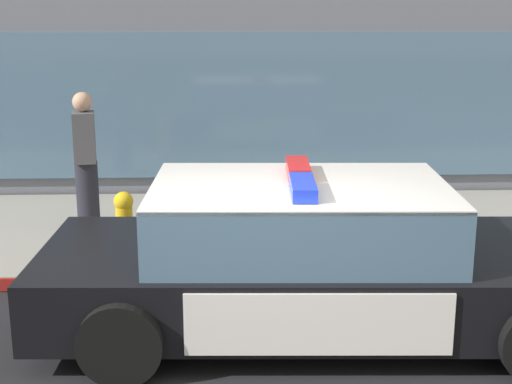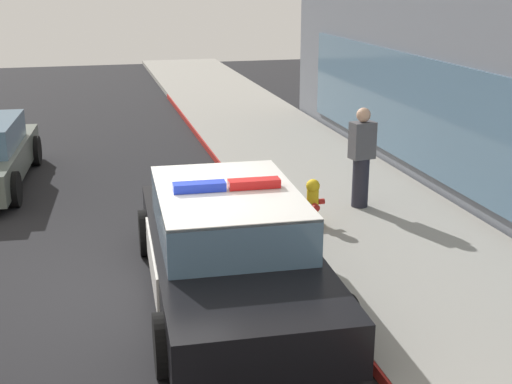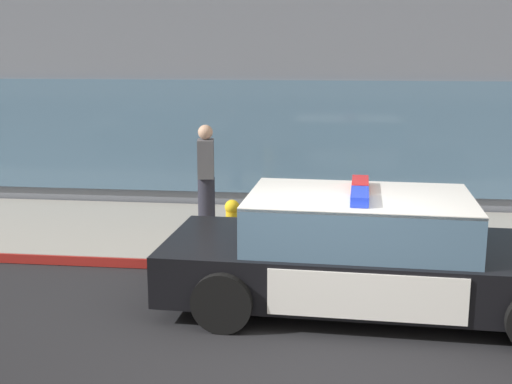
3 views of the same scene
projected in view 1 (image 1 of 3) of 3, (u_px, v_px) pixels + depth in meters
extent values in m
cube|color=gray|center=(238.00, 232.00, 9.41)|extent=(48.00, 3.40, 0.15)
cube|color=maroon|center=(241.00, 281.00, 7.75)|extent=(28.80, 0.04, 0.14)
cube|color=slate|center=(80.00, 107.00, 10.64)|extent=(13.44, 0.08, 2.10)
cube|color=black|center=(321.00, 279.00, 6.65)|extent=(5.05, 2.12, 0.60)
cube|color=silver|center=(499.00, 261.00, 6.61)|extent=(1.77, 1.95, 0.05)
cube|color=silver|center=(127.00, 262.00, 6.61)|extent=(1.47, 1.94, 0.05)
cube|color=silver|center=(303.00, 244.00, 7.60)|extent=(2.09, 0.11, 0.51)
cube|color=silver|center=(319.00, 325.00, 5.71)|extent=(2.09, 0.11, 0.51)
cube|color=yellow|center=(303.00, 244.00, 7.61)|extent=(0.22, 0.02, 0.26)
cube|color=slate|center=(300.00, 218.00, 6.51)|extent=(2.66, 1.83, 0.60)
cube|color=silver|center=(300.00, 186.00, 6.43)|extent=(2.66, 1.83, 0.04)
cube|color=red|center=(298.00, 169.00, 6.75)|extent=(0.23, 0.66, 0.11)
cube|color=blue|center=(303.00, 187.00, 6.08)|extent=(0.23, 0.66, 0.11)
cylinder|color=black|center=(471.00, 259.00, 7.63)|extent=(0.69, 0.25, 0.68)
cylinder|color=black|center=(153.00, 259.00, 7.62)|extent=(0.69, 0.25, 0.68)
cylinder|color=black|center=(121.00, 343.00, 5.75)|extent=(0.69, 0.25, 0.68)
cylinder|color=gold|center=(126.00, 250.00, 8.35)|extent=(0.28, 0.28, 0.10)
cylinder|color=gold|center=(125.00, 226.00, 8.28)|extent=(0.19, 0.19, 0.45)
sphere|color=gold|center=(123.00, 201.00, 8.21)|extent=(0.22, 0.22, 0.22)
cylinder|color=#B21E19|center=(123.00, 195.00, 8.19)|extent=(0.06, 0.06, 0.05)
cylinder|color=#B21E19|center=(123.00, 228.00, 8.13)|extent=(0.09, 0.10, 0.09)
cylinder|color=#B21E19|center=(126.00, 221.00, 8.41)|extent=(0.09, 0.10, 0.09)
cylinder|color=#B21E19|center=(138.00, 228.00, 8.29)|extent=(0.10, 0.12, 0.12)
cylinder|color=#23232D|center=(88.00, 195.00, 9.25)|extent=(0.28, 0.28, 0.85)
cube|color=#4C4C51|center=(84.00, 137.00, 9.07)|extent=(0.32, 0.44, 0.62)
sphere|color=tan|center=(82.00, 102.00, 8.96)|extent=(0.24, 0.24, 0.24)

